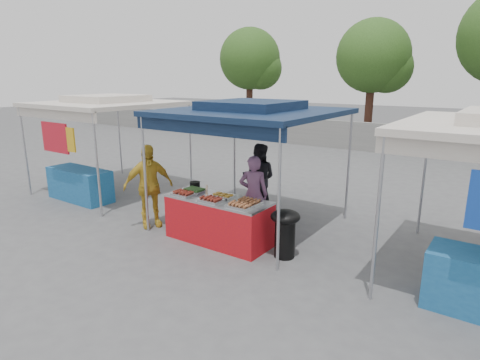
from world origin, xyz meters
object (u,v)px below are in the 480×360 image
Objects in this scene: vendor_table at (219,220)px; wok_burner at (285,229)px; cooking_pot at (195,185)px; vendor_woman at (253,194)px; helper_man at (259,179)px; customer_person at (148,186)px.

vendor_table is 1.36m from wok_burner.
vendor_woman is at bearing 22.45° from cooking_pot.
cooking_pot reaches higher than wok_burner.
helper_man reaches higher than cooking_pot.
wok_burner is (1.35, 0.11, 0.08)m from vendor_table.
customer_person is (-1.94, -0.96, 0.08)m from vendor_woman.
vendor_woman is 1.20m from helper_man.
wok_burner reaches higher than vendor_table.
customer_person is (-3.02, -0.29, 0.36)m from wok_burner.
customer_person reaches higher than wok_burner.
vendor_woman is 0.91× the size of customer_person.
wok_burner is at bearing -5.29° from cooking_pot.
cooking_pot is at bearing -2.13° from vendor_woman.
vendor_woman reaches higher than vendor_table.
vendor_woman is (0.27, 0.77, 0.36)m from vendor_table.
wok_burner is at bearing 113.53° from helper_man.
vendor_woman is 2.16m from customer_person.
vendor_woman is at bearing 70.71° from vendor_table.
helper_man reaches higher than vendor_woman.
cooking_pot is 0.13× the size of helper_man.
vendor_woman is at bearing -35.17° from customer_person.
vendor_woman is at bearing 170.16° from wok_burner.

